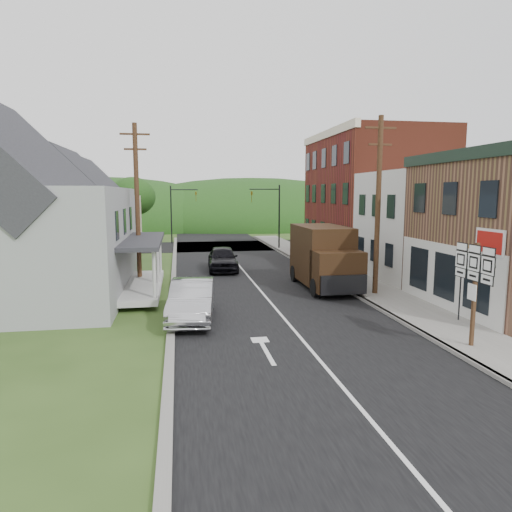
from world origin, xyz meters
name	(u,v)px	position (x,y,z in m)	size (l,w,h in m)	color
ground	(284,319)	(0.00, 0.00, 0.00)	(120.00, 120.00, 0.00)	#2D4719
road	(248,276)	(0.00, 10.00, 0.00)	(9.00, 90.00, 0.02)	black
cross_road	(222,246)	(0.00, 27.00, 0.00)	(60.00, 9.00, 0.02)	black
sidewalk_right	(348,278)	(5.90, 8.00, 0.07)	(2.80, 55.00, 0.15)	slate
curb_right	(327,279)	(4.55, 8.00, 0.07)	(0.20, 55.00, 0.15)	slate
curb_left	(173,284)	(-4.65, 8.00, 0.06)	(0.30, 55.00, 0.12)	slate
storefront_white	(437,226)	(11.30, 7.50, 3.25)	(8.00, 7.00, 6.50)	silver
storefront_red	(373,196)	(11.30, 17.00, 5.00)	(8.00, 12.00, 10.00)	maroon
house_gray	(19,214)	(-12.00, 6.00, 4.23)	(10.20, 12.24, 8.35)	gray
house_blue	(85,214)	(-11.00, 17.00, 3.69)	(7.14, 8.16, 7.28)	#8EA0C2
house_cream	(99,210)	(-11.50, 26.00, 3.69)	(7.14, 8.16, 7.28)	beige
utility_pole_right	(378,205)	(5.60, 3.50, 4.66)	(1.60, 0.26, 9.00)	#472D19
utility_pole_left	(137,204)	(-6.50, 8.00, 4.66)	(1.60, 0.26, 9.00)	#472D19
traffic_signal_right	(272,209)	(4.30, 23.50, 3.76)	(2.87, 0.20, 6.00)	black
traffic_signal_left	(178,207)	(-4.30, 30.50, 3.76)	(2.87, 0.20, 6.00)	black
tree_left_d	(133,197)	(-9.00, 32.00, 4.88)	(4.80, 4.80, 6.94)	#382616
forested_ridge	(206,226)	(0.00, 55.00, 0.00)	(90.00, 30.00, 16.00)	#173811
silver_sedan	(192,301)	(-3.79, 0.53, 0.82)	(1.73, 4.95, 1.63)	#B1B2B6
dark_sedan	(223,259)	(-1.38, 12.45, 0.82)	(1.94, 4.82, 1.64)	black
delivery_van	(324,257)	(3.60, 5.78, 1.73)	(2.56, 6.11, 3.41)	black
route_sign_cluster	(474,280)	(5.29, -4.74, 2.40)	(0.17, 1.98, 3.47)	#472D19
warning_sign	(460,281)	(6.78, -1.81, 1.73)	(0.15, 0.68, 2.48)	black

